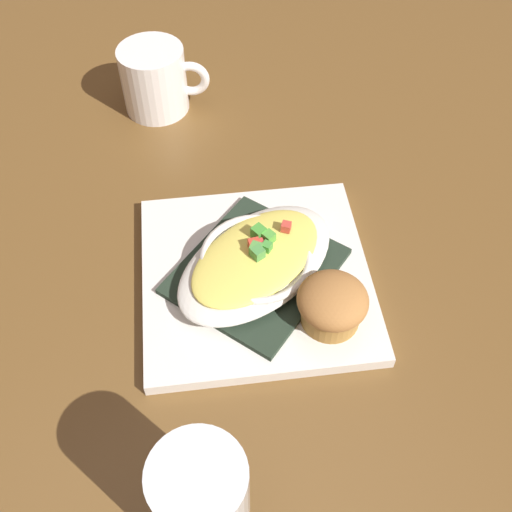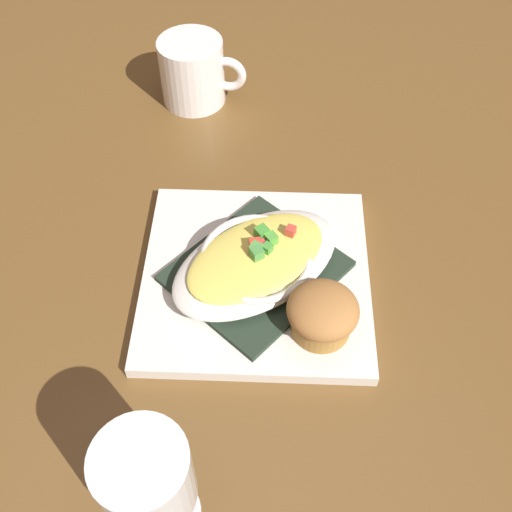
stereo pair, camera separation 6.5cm
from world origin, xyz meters
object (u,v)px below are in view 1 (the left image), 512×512
at_px(coffee_mug, 156,83).
at_px(stemmed_glass, 201,495).
at_px(square_plate, 256,277).
at_px(gratin_dish, 256,260).
at_px(muffin, 332,304).

height_order(coffee_mug, stemmed_glass, stemmed_glass).
xyz_separation_m(square_plate, coffee_mug, (-0.03, 0.34, 0.03)).
distance_m(gratin_dish, muffin, 0.10).
height_order(gratin_dish, muffin, muffin).
bearing_deg(gratin_dish, muffin, -57.01).
height_order(square_plate, stemmed_glass, stemmed_glass).
height_order(gratin_dish, coffee_mug, coffee_mug).
xyz_separation_m(gratin_dish, muffin, (0.05, -0.08, 0.00)).
bearing_deg(stemmed_glass, muffin, 40.58).
distance_m(muffin, coffee_mug, 0.43).
relative_size(muffin, coffee_mug, 0.61).
bearing_deg(stemmed_glass, gratin_dish, 61.96).
height_order(gratin_dish, stemmed_glass, stemmed_glass).
distance_m(muffin, stemmed_glass, 0.24).
relative_size(square_plate, stemmed_glass, 1.87).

